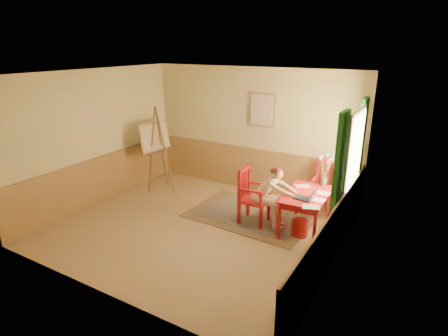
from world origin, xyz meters
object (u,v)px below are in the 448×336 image
Objects in this scene: figure at (269,193)px; laptop at (306,197)px; table at (306,198)px; chair_left at (252,196)px; chair_back at (325,187)px; easel at (156,140)px.

laptop is at bearing -6.53° from figure.
chair_left is (-0.98, -0.20, -0.09)m from table.
chair_left is 1.57m from chair_back.
laptop is (0.73, -0.08, 0.12)m from figure.
chair_back is 3.88m from easel.
laptop reaches higher than table.
easel reaches higher than laptop.
chair_back reaches higher than table.
table is at bearing 106.55° from laptop.
chair_left is 0.92× the size of figure.
figure is (-0.66, -0.18, 0.02)m from table.
chair_left is at bearing -168.60° from table.
easel reaches higher than chair_left.
figure reaches higher than laptop.
laptop is (-0.02, -1.20, 0.23)m from chair_back.
table is 0.30m from laptop.
chair_back is 2.78× the size of laptop.
figure is at bearing -165.01° from table.
table is at bearing -95.86° from chair_back.
chair_left is at bearing -133.41° from chair_back.
easel is (-2.69, 0.49, 0.62)m from chair_left.
table is at bearing -4.48° from easel.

